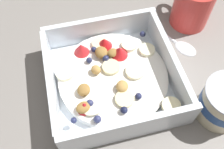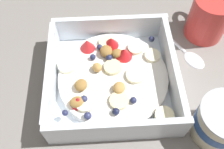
% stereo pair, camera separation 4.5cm
% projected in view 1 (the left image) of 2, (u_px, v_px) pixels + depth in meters
% --- Properties ---
extents(ground_plane, '(2.40, 2.40, 0.00)m').
position_uv_depth(ground_plane, '(115.00, 89.00, 0.46)').
color(ground_plane, gray).
extents(fruit_bowl, '(0.22, 0.22, 0.06)m').
position_uv_depth(fruit_bowl, '(111.00, 77.00, 0.45)').
color(fruit_bowl, white).
rests_on(fruit_bowl, ground).
extents(spoon, '(0.11, 0.16, 0.01)m').
position_uv_depth(spoon, '(175.00, 41.00, 0.52)').
color(spoon, silver).
rests_on(spoon, ground).
extents(coffee_mug, '(0.08, 0.11, 0.09)m').
position_uv_depth(coffee_mug, '(192.00, 5.00, 0.52)').
color(coffee_mug, red).
rests_on(coffee_mug, ground).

